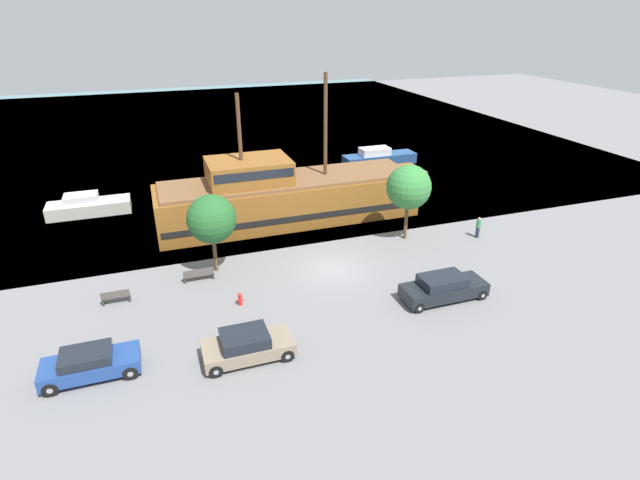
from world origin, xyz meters
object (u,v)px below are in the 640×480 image
at_px(moored_boat_outer, 88,206).
at_px(fire_hydrant, 240,299).
at_px(pirate_ship, 287,196).
at_px(bench_promenade_west, 199,274).
at_px(parked_car_curb_mid, 443,288).
at_px(parked_car_curb_front, 247,345).
at_px(bench_promenade_east, 116,297).
at_px(pedestrian_walking_near, 478,227).
at_px(moored_boat_dockside, 379,158).
at_px(parked_car_curb_rear, 90,364).

bearing_deg(moored_boat_outer, fire_hydrant, -63.05).
bearing_deg(pirate_ship, bench_promenade_west, -135.69).
distance_m(moored_boat_outer, parked_car_curb_mid, 28.74).
distance_m(parked_car_curb_front, parked_car_curb_mid, 11.71).
xyz_separation_m(parked_car_curb_mid, bench_promenade_west, (-12.90, 6.71, -0.29)).
bearing_deg(bench_promenade_east, moored_boat_outer, 98.83).
bearing_deg(parked_car_curb_mid, pedestrian_walking_near, 43.16).
bearing_deg(bench_promenade_east, bench_promenade_west, 12.53).
bearing_deg(parked_car_curb_mid, bench_promenade_east, 162.19).
bearing_deg(bench_promenade_west, moored_boat_dockside, 42.08).
height_order(pirate_ship, pedestrian_walking_near, pirate_ship).
bearing_deg(bench_promenade_east, parked_car_curb_mid, -17.81).
bearing_deg(moored_boat_outer, pedestrian_walking_near, -27.90).
height_order(fire_hydrant, pedestrian_walking_near, pedestrian_walking_near).
bearing_deg(moored_boat_dockside, bench_promenade_east, -142.11).
bearing_deg(bench_promenade_west, parked_car_curb_mid, -27.46).
distance_m(parked_car_curb_front, fire_hydrant, 4.75).
relative_size(parked_car_curb_front, bench_promenade_east, 2.80).
bearing_deg(pedestrian_walking_near, parked_car_curb_rear, -164.66).
bearing_deg(fire_hydrant, pirate_ship, 62.08).
bearing_deg(fire_hydrant, bench_promenade_west, 117.69).
bearing_deg(bench_promenade_west, parked_car_curb_rear, -127.99).
bearing_deg(parked_car_curb_front, bench_promenade_west, 98.90).
xyz_separation_m(parked_car_curb_rear, bench_promenade_west, (5.63, 7.21, -0.25)).
height_order(moored_boat_outer, parked_car_curb_rear, moored_boat_outer).
bearing_deg(fire_hydrant, parked_car_curb_mid, -16.01).
height_order(fire_hydrant, bench_promenade_east, bench_promenade_east).
relative_size(parked_car_curb_front, parked_car_curb_mid, 0.86).
distance_m(moored_boat_dockside, bench_promenade_east, 32.60).
bearing_deg(parked_car_curb_mid, moored_boat_outer, 133.97).
distance_m(parked_car_curb_front, bench_promenade_east, 9.38).
xyz_separation_m(moored_boat_dockside, parked_car_curb_mid, (-8.11, -25.68, 0.03)).
relative_size(bench_promenade_west, pedestrian_walking_near, 1.16).
xyz_separation_m(parked_car_curb_front, fire_hydrant, (0.56, 4.71, -0.29)).
bearing_deg(bench_promenade_west, fire_hydrant, -62.31).
xyz_separation_m(moored_boat_dockside, pedestrian_walking_near, (-1.21, -19.21, 0.09)).
height_order(pirate_ship, bench_promenade_west, pirate_ship).
height_order(bench_promenade_east, pedestrian_walking_near, pedestrian_walking_near).
bearing_deg(bench_promenade_east, parked_car_curb_rear, -98.50).
distance_m(parked_car_curb_mid, parked_car_curb_rear, 18.54).
xyz_separation_m(parked_car_curb_front, bench_promenade_east, (-6.00, 7.20, -0.27)).
bearing_deg(bench_promenade_west, parked_car_curb_front, -81.10).
bearing_deg(parked_car_curb_rear, moored_boat_outer, 93.81).
bearing_deg(moored_boat_dockside, bench_promenade_west, -137.92).
distance_m(pirate_ship, parked_car_curb_mid, 15.21).
bearing_deg(fire_hydrant, pedestrian_walking_near, 10.41).
relative_size(parked_car_curb_rear, bench_promenade_east, 2.78).
bearing_deg(moored_boat_dockside, parked_car_curb_rear, -135.50).
bearing_deg(fire_hydrant, bench_promenade_east, 159.25).
height_order(moored_boat_dockside, moored_boat_outer, moored_boat_dockside).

